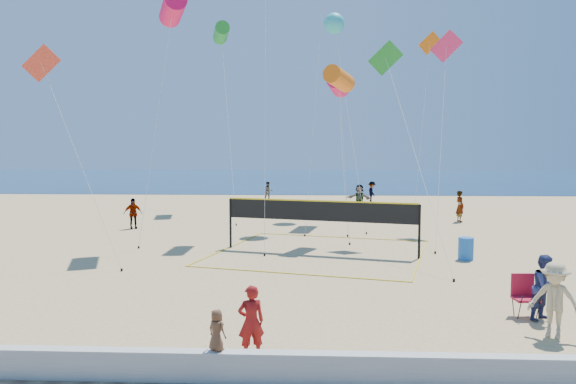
{
  "coord_description": "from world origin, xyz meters",
  "views": [
    {
      "loc": [
        0.27,
        -13.41,
        4.56
      ],
      "look_at": [
        -0.46,
        2.0,
        3.26
      ],
      "focal_mm": 35.0,
      "sensor_mm": 36.0,
      "label": 1
    }
  ],
  "objects_px": {
    "camp_chair": "(524,293)",
    "trash_barrel": "(466,249)",
    "volleyball_net": "(320,217)",
    "woman": "(251,322)"
  },
  "relations": [
    {
      "from": "volleyball_net",
      "to": "camp_chair",
      "type": "bearing_deg",
      "value": -43.49
    },
    {
      "from": "woman",
      "to": "camp_chair",
      "type": "bearing_deg",
      "value": -174.32
    },
    {
      "from": "volleyball_net",
      "to": "woman",
      "type": "bearing_deg",
      "value": -83.16
    },
    {
      "from": "camp_chair",
      "to": "trash_barrel",
      "type": "relative_size",
      "value": 1.4
    },
    {
      "from": "woman",
      "to": "trash_barrel",
      "type": "bearing_deg",
      "value": -144.22
    },
    {
      "from": "woman",
      "to": "volleyball_net",
      "type": "relative_size",
      "value": 0.16
    },
    {
      "from": "camp_chair",
      "to": "volleyball_net",
      "type": "relative_size",
      "value": 0.12
    },
    {
      "from": "woman",
      "to": "camp_chair",
      "type": "xyz_separation_m",
      "value": [
        6.93,
        3.27,
        -0.16
      ]
    },
    {
      "from": "woman",
      "to": "camp_chair",
      "type": "relative_size",
      "value": 1.27
    },
    {
      "from": "trash_barrel",
      "to": "volleyball_net",
      "type": "relative_size",
      "value": 0.09
    }
  ]
}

